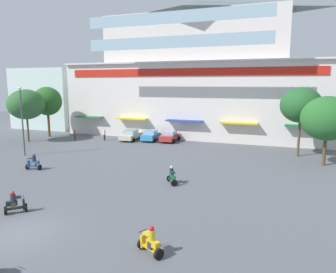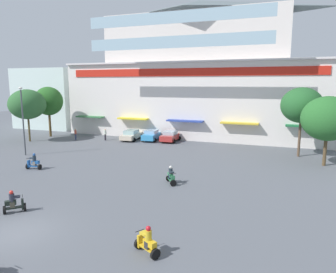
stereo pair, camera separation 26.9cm
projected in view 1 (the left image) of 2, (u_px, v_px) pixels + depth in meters
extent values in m
plane|color=#575B62|center=(130.00, 171.00, 29.15)|extent=(128.00, 128.00, 0.00)
cube|color=silver|center=(195.00, 100.00, 49.38)|extent=(39.11, 11.67, 10.88)
cube|color=silver|center=(197.00, 41.00, 48.41)|extent=(26.82, 10.51, 7.21)
pyramid|color=slate|center=(198.00, 8.00, 47.62)|extent=(27.36, 10.74, 2.32)
cube|color=red|center=(185.00, 72.00, 43.23)|extent=(35.99, 0.12, 1.07)
cube|color=silver|center=(185.00, 61.00, 42.96)|extent=(39.11, 0.70, 0.24)
cube|color=#326E3F|center=(89.00, 117.00, 49.11)|extent=(4.62, 1.10, 0.20)
cube|color=yellow|center=(132.00, 119.00, 46.58)|extent=(4.75, 1.10, 0.20)
cube|color=#294096|center=(184.00, 121.00, 43.84)|extent=(5.19, 1.10, 0.20)
cube|color=gold|center=(239.00, 123.00, 41.30)|extent=(4.92, 1.10, 0.20)
cube|color=#1C6A39|center=(307.00, 126.00, 38.51)|extent=(5.10, 1.10, 0.20)
cube|color=#99B7C6|center=(174.00, 42.00, 38.35)|extent=(23.60, 0.08, 1.44)
cube|color=#99B7C6|center=(174.00, 17.00, 37.87)|extent=(23.60, 0.08, 1.44)
cube|color=silver|center=(57.00, 98.00, 59.17)|extent=(11.86, 11.36, 10.65)
cylinder|color=brown|center=(28.00, 129.00, 43.84)|extent=(0.25, 0.25, 3.48)
ellipsoid|color=#2E6131|center=(26.00, 104.00, 43.27)|extent=(4.90, 5.07, 4.12)
cylinder|color=brown|center=(324.00, 151.00, 31.10)|extent=(0.33, 0.33, 2.95)
ellipsoid|color=#27642A|center=(327.00, 118.00, 30.56)|extent=(4.95, 4.23, 4.34)
cylinder|color=brown|center=(49.00, 124.00, 47.91)|extent=(0.35, 0.35, 3.85)
ellipsoid|color=#275D23|center=(47.00, 101.00, 47.33)|extent=(4.47, 3.85, 4.29)
cylinder|color=brown|center=(299.00, 138.00, 34.91)|extent=(0.28, 0.28, 4.16)
ellipsoid|color=#235929|center=(301.00, 105.00, 34.30)|extent=(4.43, 4.70, 3.88)
cube|color=beige|center=(131.00, 136.00, 45.22)|extent=(2.22, 4.64, 0.63)
cube|color=#97BBBD|center=(131.00, 132.00, 45.12)|extent=(1.77, 2.38, 0.56)
cylinder|color=black|center=(128.00, 136.00, 46.83)|extent=(0.61, 0.22, 0.60)
cylinder|color=black|center=(140.00, 137.00, 46.36)|extent=(0.61, 0.22, 0.60)
cylinder|color=black|center=(121.00, 139.00, 44.17)|extent=(0.61, 0.22, 0.60)
cylinder|color=black|center=(133.00, 140.00, 43.70)|extent=(0.61, 0.22, 0.60)
cube|color=#338DCA|center=(151.00, 136.00, 44.71)|extent=(2.10, 4.00, 0.75)
cube|color=#94B4D3|center=(151.00, 132.00, 44.61)|extent=(1.69, 2.05, 0.51)
cylinder|color=black|center=(148.00, 137.00, 46.15)|extent=(0.61, 0.21, 0.60)
cylinder|color=black|center=(159.00, 137.00, 45.68)|extent=(0.61, 0.21, 0.60)
cylinder|color=black|center=(142.00, 140.00, 43.87)|extent=(0.61, 0.21, 0.60)
cylinder|color=black|center=(154.00, 140.00, 43.40)|extent=(0.61, 0.21, 0.60)
cube|color=#AC2E2C|center=(170.00, 137.00, 44.03)|extent=(1.96, 4.04, 0.74)
cube|color=#9FB7C4|center=(170.00, 133.00, 43.93)|extent=(1.64, 2.04, 0.49)
cylinder|color=black|center=(166.00, 138.00, 45.53)|extent=(0.60, 0.18, 0.60)
cylinder|color=black|center=(178.00, 138.00, 44.96)|extent=(0.60, 0.18, 0.60)
cylinder|color=black|center=(160.00, 141.00, 43.22)|extent=(0.60, 0.18, 0.60)
cylinder|color=black|center=(173.00, 141.00, 42.65)|extent=(0.60, 0.18, 0.60)
cylinder|color=black|center=(174.00, 183.00, 24.88)|extent=(0.51, 0.42, 0.52)
cylinder|color=black|center=(170.00, 178.00, 26.15)|extent=(0.51, 0.42, 0.52)
cube|color=#328350|center=(172.00, 180.00, 25.51)|extent=(0.90, 1.12, 0.10)
cube|color=#328350|center=(171.00, 175.00, 25.67)|extent=(0.67, 0.78, 0.28)
cube|color=#328350|center=(174.00, 180.00, 24.97)|extent=(0.34, 0.30, 0.67)
cylinder|color=black|center=(174.00, 173.00, 24.86)|extent=(0.45, 0.33, 0.04)
cube|color=black|center=(171.00, 177.00, 25.59)|extent=(0.42, 0.41, 0.36)
cylinder|color=#222D35|center=(171.00, 172.00, 25.52)|extent=(0.45, 0.45, 0.50)
sphere|color=silver|center=(171.00, 167.00, 25.46)|extent=(0.25, 0.25, 0.25)
cube|color=#222D35|center=(172.00, 172.00, 25.24)|extent=(0.53, 0.56, 0.10)
cylinder|color=black|center=(28.00, 167.00, 29.82)|extent=(0.22, 0.54, 0.52)
cylinder|color=black|center=(40.00, 167.00, 29.59)|extent=(0.22, 0.54, 0.52)
cube|color=#1D5198|center=(34.00, 166.00, 29.70)|extent=(1.14, 0.45, 0.10)
cube|color=#1D5198|center=(35.00, 162.00, 29.59)|extent=(0.75, 0.41, 0.28)
cube|color=#1D5198|center=(29.00, 164.00, 29.76)|extent=(0.19, 0.34, 0.70)
cylinder|color=black|center=(28.00, 158.00, 29.67)|extent=(0.12, 0.52, 0.04)
cube|color=slate|center=(35.00, 164.00, 29.63)|extent=(0.33, 0.36, 0.36)
cylinder|color=#222E3A|center=(34.00, 159.00, 29.55)|extent=(0.37, 0.37, 0.56)
sphere|color=#2858A0|center=(34.00, 155.00, 29.48)|extent=(0.25, 0.25, 0.25)
cube|color=#222E3A|center=(32.00, 158.00, 29.60)|extent=(0.49, 0.41, 0.10)
cylinder|color=black|center=(26.00, 207.00, 20.02)|extent=(0.47, 0.47, 0.52)
cylinder|color=black|center=(6.00, 211.00, 19.53)|extent=(0.47, 0.47, 0.52)
cube|color=black|center=(16.00, 208.00, 19.77)|extent=(0.93, 0.93, 0.10)
cube|color=black|center=(12.00, 203.00, 19.62)|extent=(0.68, 0.68, 0.28)
cube|color=black|center=(24.00, 204.00, 19.93)|extent=(0.33, 0.33, 0.66)
cylinder|color=black|center=(24.00, 196.00, 19.85)|extent=(0.39, 0.39, 0.04)
cube|color=#474436|center=(14.00, 205.00, 19.68)|extent=(0.42, 0.42, 0.36)
cylinder|color=#272A36|center=(13.00, 198.00, 19.61)|extent=(0.45, 0.45, 0.50)
sphere|color=red|center=(12.00, 193.00, 19.55)|extent=(0.25, 0.25, 0.25)
cube|color=#272A36|center=(17.00, 197.00, 19.71)|extent=(0.55, 0.55, 0.10)
cylinder|color=black|center=(142.00, 244.00, 15.50)|extent=(0.37, 0.52, 0.52)
cylinder|color=black|center=(159.00, 254.00, 14.53)|extent=(0.37, 0.52, 0.52)
cube|color=gold|center=(150.00, 248.00, 15.01)|extent=(1.14, 0.80, 0.10)
cube|color=gold|center=(153.00, 243.00, 14.78)|extent=(0.78, 0.61, 0.28)
cube|color=gold|center=(143.00, 241.00, 15.37)|extent=(0.28, 0.35, 0.63)
cylinder|color=black|center=(143.00, 231.00, 15.30)|extent=(0.28, 0.47, 0.04)
cube|color=#2A2A2C|center=(152.00, 245.00, 14.88)|extent=(0.40, 0.42, 0.36)
cylinder|color=gold|center=(152.00, 236.00, 14.80)|extent=(0.43, 0.43, 0.53)
sphere|color=red|center=(152.00, 229.00, 14.74)|extent=(0.25, 0.25, 0.25)
cube|color=gold|center=(148.00, 233.00, 15.01)|extent=(0.55, 0.51, 0.10)
cylinder|color=#29252D|center=(104.00, 137.00, 44.94)|extent=(0.27, 0.27, 0.87)
cylinder|color=silver|center=(104.00, 132.00, 44.82)|extent=(0.44, 0.44, 0.58)
sphere|color=#D6AB83|center=(104.00, 130.00, 44.75)|extent=(0.20, 0.20, 0.20)
cylinder|color=#272F4F|center=(75.00, 137.00, 45.42)|extent=(0.21, 0.21, 0.82)
cylinder|color=#A04233|center=(75.00, 132.00, 45.30)|extent=(0.34, 0.34, 0.55)
sphere|color=tan|center=(74.00, 130.00, 45.24)|extent=(0.21, 0.21, 0.21)
cylinder|color=#474C51|center=(22.00, 123.00, 35.01)|extent=(0.16, 0.16, 7.36)
ellipsoid|color=silver|center=(20.00, 88.00, 34.37)|extent=(0.40, 0.40, 0.28)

